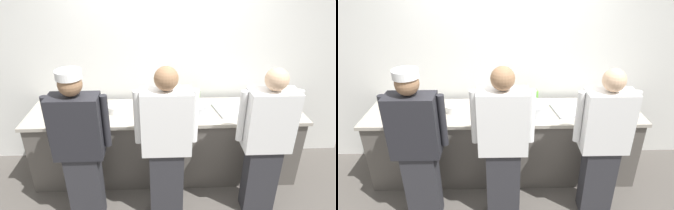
{
  "view_description": "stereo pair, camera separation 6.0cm",
  "coord_description": "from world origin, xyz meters",
  "views": [
    {
      "loc": [
        -0.1,
        -2.68,
        2.5
      ],
      "look_at": [
        0.02,
        0.36,
        0.99
      ],
      "focal_mm": 30.95,
      "sensor_mm": 36.0,
      "label": 1
    },
    {
      "loc": [
        -0.04,
        -2.68,
        2.5
      ],
      "look_at": [
        0.02,
        0.36,
        0.99
      ],
      "focal_mm": 30.95,
      "sensor_mm": 36.0,
      "label": 2
    }
  ],
  "objects": [
    {
      "name": "ground_plane",
      "position": [
        0.0,
        0.0,
        0.0
      ],
      "size": [
        9.0,
        9.0,
        0.0
      ],
      "primitive_type": "plane",
      "color": "#514C47"
    },
    {
      "name": "wall_back",
      "position": [
        0.0,
        0.86,
        1.33
      ],
      "size": [
        5.08,
        0.1,
        2.67
      ],
      "color": "silver",
      "rests_on": "ground"
    },
    {
      "name": "prep_counter",
      "position": [
        0.0,
        0.38,
        0.45
      ],
      "size": [
        3.24,
        0.71,
        0.9
      ],
      "color": "#56514C",
      "rests_on": "ground"
    },
    {
      "name": "chef_near_left",
      "position": [
        -0.86,
        -0.31,
        0.89
      ],
      "size": [
        0.61,
        0.24,
        1.67
      ],
      "color": "#2D2D33",
      "rests_on": "ground"
    },
    {
      "name": "chef_center",
      "position": [
        -0.02,
        -0.3,
        0.9
      ],
      "size": [
        0.62,
        0.24,
        1.69
      ],
      "color": "#2D2D33",
      "rests_on": "ground"
    },
    {
      "name": "chef_far_right",
      "position": [
        0.99,
        -0.27,
        0.87
      ],
      "size": [
        0.61,
        0.24,
        1.65
      ],
      "color": "#2D2D33",
      "rests_on": "ground"
    },
    {
      "name": "plate_stack_front",
      "position": [
        -0.25,
        0.4,
        0.93
      ],
      "size": [
        0.21,
        0.21,
        0.06
      ],
      "color": "white",
      "rests_on": "prep_counter"
    },
    {
      "name": "plate_stack_rear",
      "position": [
        -0.59,
        0.38,
        0.95
      ],
      "size": [
        0.2,
        0.2,
        0.08
      ],
      "color": "white",
      "rests_on": "prep_counter"
    },
    {
      "name": "mixing_bowl_steel",
      "position": [
        0.29,
        0.31,
        0.97
      ],
      "size": [
        0.37,
        0.37,
        0.13
      ],
      "primitive_type": "cylinder",
      "color": "#B7BABF",
      "rests_on": "prep_counter"
    },
    {
      "name": "sheet_tray",
      "position": [
        0.85,
        0.38,
        0.92
      ],
      "size": [
        0.57,
        0.45,
        0.02
      ],
      "primitive_type": "cube",
      "rotation": [
        0.0,
        0.0,
        0.19
      ],
      "color": "#B7BABF",
      "rests_on": "prep_counter"
    },
    {
      "name": "squeeze_bottle_primary",
      "position": [
        0.4,
        0.54,
        1.01
      ],
      "size": [
        0.06,
        0.06,
        0.21
      ],
      "color": "#56A333",
      "rests_on": "prep_counter"
    },
    {
      "name": "squeeze_bottle_secondary",
      "position": [
        0.03,
        0.5,
        1.0
      ],
      "size": [
        0.05,
        0.05,
        0.19
      ],
      "color": "#56A333",
      "rests_on": "prep_counter"
    },
    {
      "name": "squeeze_bottle_spare",
      "position": [
        0.15,
        0.52,
        0.99
      ],
      "size": [
        0.06,
        0.06,
        0.18
      ],
      "color": "#56A333",
      "rests_on": "prep_counter"
    },
    {
      "name": "ramekin_orange_sauce",
      "position": [
        -0.86,
        0.53,
        0.93
      ],
      "size": [
        0.1,
        0.1,
        0.04
      ],
      "color": "white",
      "rests_on": "prep_counter"
    },
    {
      "name": "ramekin_yellow_sauce",
      "position": [
        -1.29,
        0.31,
        0.93
      ],
      "size": [
        0.09,
        0.09,
        0.05
      ],
      "color": "white",
      "rests_on": "prep_counter"
    },
    {
      "name": "ramekin_red_sauce",
      "position": [
        -1.13,
        0.36,
        0.92
      ],
      "size": [
        0.08,
        0.08,
        0.04
      ],
      "color": "white",
      "rests_on": "prep_counter"
    },
    {
      "name": "deli_cup",
      "position": [
        -0.93,
        0.22,
        0.95
      ],
      "size": [
        0.09,
        0.09,
        0.1
      ],
      "primitive_type": "cylinder",
      "color": "white",
      "rests_on": "prep_counter"
    },
    {
      "name": "chefs_knife",
      "position": [
        -0.07,
        0.24,
        0.91
      ],
      "size": [
        0.28,
        0.03,
        0.02
      ],
      "color": "#B7BABF",
      "rests_on": "prep_counter"
    }
  ]
}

